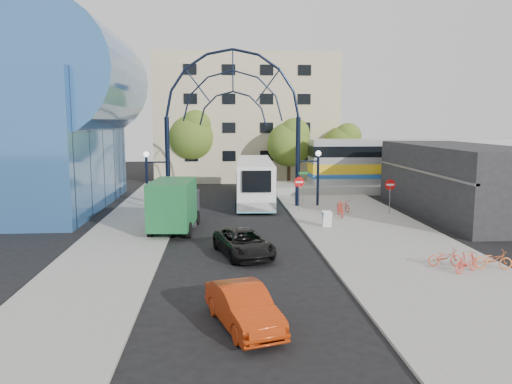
{
  "coord_description": "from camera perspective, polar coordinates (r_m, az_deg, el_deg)",
  "views": [
    {
      "loc": [
        -1.14,
        -24.25,
        6.7
      ],
      "look_at": [
        1.14,
        6.0,
        2.37
      ],
      "focal_mm": 35.0,
      "sensor_mm": 36.0,
      "label": 1
    }
  ],
  "objects": [
    {
      "name": "bike_near_b",
      "position": [
        35.03,
        9.63,
        -1.9
      ],
      "size": [
        0.58,
        1.86,
        1.11
      ],
      "primitive_type": "imported",
      "rotation": [
        0.0,
        0.0,
        -0.03
      ],
      "color": "#E53D2D",
      "rests_on": "sidewalk_east"
    },
    {
      "name": "stop_sign",
      "position": [
        37.03,
        4.96,
        0.79
      ],
      "size": [
        0.8,
        0.07,
        2.5
      ],
      "color": "slate",
      "rests_on": "sidewalk_east"
    },
    {
      "name": "bike_far_c",
      "position": [
        24.92,
        25.47,
        -6.98
      ],
      "size": [
        1.71,
        0.9,
        0.85
      ],
      "primitive_type": "imported",
      "rotation": [
        0.0,
        0.0,
        1.35
      ],
      "color": "orange",
      "rests_on": "sidewalk_east"
    },
    {
      "name": "bike_far_a",
      "position": [
        24.57,
        20.79,
        -6.97
      ],
      "size": [
        1.57,
        0.63,
        0.81
      ],
      "primitive_type": "imported",
      "rotation": [
        0.0,
        0.0,
        1.51
      ],
      "color": "#CF4429",
      "rests_on": "sidewalk_east"
    },
    {
      "name": "train_platform",
      "position": [
        51.24,
        20.1,
        0.56
      ],
      "size": [
        32.0,
        5.0,
        0.8
      ],
      "primitive_type": "cube",
      "color": "gray",
      "rests_on": "ground"
    },
    {
      "name": "plaza_west",
      "position": [
        31.43,
        -14.07,
        -4.32
      ],
      "size": [
        5.0,
        50.0,
        0.12
      ],
      "primitive_type": "cube",
      "color": "gray",
      "rests_on": "ground"
    },
    {
      "name": "tree_north_c",
      "position": [
        53.89,
        9.99,
        5.42
      ],
      "size": [
        4.16,
        4.16,
        6.5
      ],
      "color": "#382314",
      "rests_on": "ground"
    },
    {
      "name": "commercial_block_east",
      "position": [
        38.53,
        22.14,
        1.26
      ],
      "size": [
        6.0,
        16.0,
        5.0
      ],
      "primitive_type": "cube",
      "color": "black",
      "rests_on": "ground"
    },
    {
      "name": "street_name_sign",
      "position": [
        37.67,
        5.41,
        1.12
      ],
      "size": [
        0.7,
        0.7,
        2.8
      ],
      "color": "slate",
      "rests_on": "sidewalk_east"
    },
    {
      "name": "bike_near_a",
      "position": [
        37.26,
        9.95,
        -1.5
      ],
      "size": [
        1.08,
        1.74,
        0.86
      ],
      "primitive_type": "imported",
      "rotation": [
        0.0,
        0.0,
        0.34
      ],
      "color": "red",
      "rests_on": "sidewalk_east"
    },
    {
      "name": "black_suv",
      "position": [
        25.06,
        -1.42,
        -5.85
      ],
      "size": [
        3.32,
        5.09,
        1.3
      ],
      "primitive_type": "imported",
      "rotation": [
        0.0,
        0.0,
        0.27
      ],
      "color": "black",
      "rests_on": "ground"
    },
    {
      "name": "sandwich_board",
      "position": [
        31.54,
        8.12,
        -2.85
      ],
      "size": [
        0.55,
        0.61,
        0.99
      ],
      "color": "white",
      "rests_on": "sidewalk_east"
    },
    {
      "name": "tree_north_a",
      "position": [
        50.74,
        3.94,
        5.74
      ],
      "size": [
        4.48,
        4.48,
        7.0
      ],
      "color": "#382314",
      "rests_on": "ground"
    },
    {
      "name": "apartment_block",
      "position": [
        59.3,
        -1.29,
        8.41
      ],
      "size": [
        20.0,
        12.1,
        14.0
      ],
      "color": "tan",
      "rests_on": "ground"
    },
    {
      "name": "train_car",
      "position": [
        50.99,
        20.23,
        3.35
      ],
      "size": [
        25.1,
        3.05,
        4.2
      ],
      "color": "#B7B7BC",
      "rests_on": "train_platform"
    },
    {
      "name": "sidewalk_east",
      "position": [
        30.42,
        13.33,
        -4.71
      ],
      "size": [
        8.0,
        56.0,
        0.12
      ],
      "primitive_type": "cube",
      "color": "gray",
      "rests_on": "ground"
    },
    {
      "name": "tree_north_b",
      "position": [
        54.26,
        -7.25,
        6.54
      ],
      "size": [
        5.12,
        5.12,
        8.0
      ],
      "color": "#382314",
      "rests_on": "ground"
    },
    {
      "name": "bike_far_b",
      "position": [
        23.9,
        22.97,
        -7.37
      ],
      "size": [
        1.57,
        1.09,
        0.93
      ],
      "primitive_type": "imported",
      "rotation": [
        0.0,
        0.0,
        2.04
      ],
      "color": "red",
      "rests_on": "sidewalk_east"
    },
    {
      "name": "green_truck",
      "position": [
        30.93,
        -9.24,
        -1.48
      ],
      "size": [
        2.86,
        6.52,
        3.21
      ],
      "rotation": [
        0.0,
        0.0,
        -0.08
      ],
      "color": "black",
      "rests_on": "ground"
    },
    {
      "name": "ground",
      "position": [
        25.18,
        -1.58,
        -7.31
      ],
      "size": [
        120.0,
        120.0,
        0.0
      ],
      "primitive_type": "plane",
      "color": "black",
      "rests_on": "ground"
    },
    {
      "name": "do_not_enter_sign",
      "position": [
        36.64,
        15.08,
        0.43
      ],
      "size": [
        0.76,
        0.07,
        2.48
      ],
      "color": "slate",
      "rests_on": "sidewalk_east"
    },
    {
      "name": "transit_hall",
      "position": [
        41.73,
        -24.37,
        7.4
      ],
      "size": [
        16.5,
        18.0,
        14.5
      ],
      "color": "#3463A0",
      "rests_on": "ground"
    },
    {
      "name": "gateway_arch",
      "position": [
        38.31,
        -2.65,
        10.89
      ],
      "size": [
        13.64,
        0.44,
        12.1
      ],
      "color": "black",
      "rests_on": "ground"
    },
    {
      "name": "city_bus",
      "position": [
        41.33,
        -0.17,
        1.35
      ],
      "size": [
        3.48,
        12.83,
        3.49
      ],
      "rotation": [
        0.0,
        0.0,
        -0.05
      ],
      "color": "white",
      "rests_on": "ground"
    },
    {
      "name": "red_sedan",
      "position": [
        16.71,
        -1.45,
        -12.96
      ],
      "size": [
        2.64,
        4.43,
        1.38
      ],
      "primitive_type": "imported",
      "rotation": [
        0.0,
        0.0,
        0.3
      ],
      "color": "#A52C0A",
      "rests_on": "ground"
    }
  ]
}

